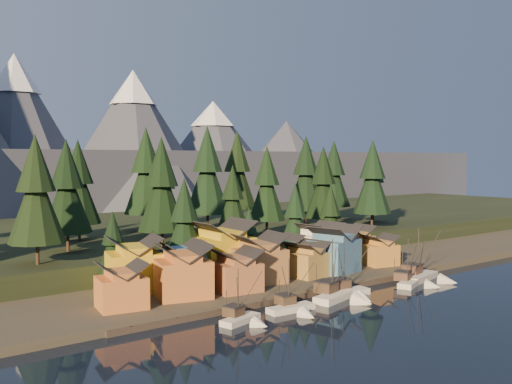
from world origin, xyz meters
TOP-DOWN VIEW (x-y plane):
  - ground at (0.00, 0.00)m, footprint 500.00×500.00m
  - shore_strip at (0.00, 40.00)m, footprint 400.00×50.00m
  - hillside at (0.00, 90.00)m, footprint 420.00×100.00m
  - dock at (0.00, 16.50)m, footprint 80.00×4.00m
  - mountain_ridge at (-4.20, 213.59)m, footprint 560.00×190.00m
  - boat_1 at (-19.37, 8.28)m, footprint 8.14×8.64m
  - boat_2 at (-8.74, 8.32)m, footprint 9.22×9.95m
  - boat_3 at (3.44, 9.22)m, footprint 11.31×11.88m
  - boat_4 at (6.90, 10.23)m, footprint 10.34×11.09m
  - boat_5 at (24.62, 8.65)m, footprint 9.29×9.81m
  - boat_6 at (30.92, 10.33)m, footprint 11.86×12.45m
  - house_front_0 at (-33.50, 23.76)m, footprint 8.77×8.42m
  - house_front_1 at (-21.49, 24.30)m, footprint 11.34×11.08m
  - house_front_2 at (-11.05, 22.50)m, footprint 9.14×9.20m
  - house_front_3 at (-3.16, 25.92)m, footprint 10.98×10.60m
  - house_front_4 at (8.53, 24.27)m, footprint 8.12×8.62m
  - house_front_5 at (16.56, 24.10)m, footprint 11.39×10.72m
  - house_front_6 at (30.82, 23.40)m, footprint 8.34×8.04m
  - house_back_0 at (-26.62, 33.67)m, footprint 11.30×11.02m
  - house_back_1 at (-17.91, 31.30)m, footprint 9.41×9.49m
  - house_back_2 at (-6.14, 34.41)m, footprint 11.61×10.72m
  - house_back_3 at (7.52, 31.37)m, footprint 8.46×7.64m
  - house_back_4 at (20.50, 32.92)m, footprint 9.45×9.12m
  - house_back_5 at (30.02, 30.90)m, footprint 8.38×8.47m
  - tree_hill_2 at (-40.00, 48.00)m, footprint 10.84×10.84m
  - tree_hill_3 at (-30.00, 60.00)m, footprint 10.68×10.68m
  - tree_hill_4 at (-22.00, 75.00)m, footprint 10.85×10.85m
  - tree_hill_5 at (-12.00, 50.00)m, footprint 10.91×10.91m
  - tree_hill_6 at (-4.00, 65.00)m, footprint 9.78×9.78m
  - tree_hill_7 at (6.00, 48.00)m, footprint 8.18×8.18m
  - tree_hill_8 at (14.00, 72.00)m, footprint 12.77×12.77m
  - tree_hill_9 at (22.00, 55.00)m, footprint 10.26×10.26m
  - tree_hill_10 at (30.00, 80.00)m, footprint 12.53×12.53m
  - tree_hill_11 at (38.00, 50.00)m, footprint 10.27×10.27m
  - tree_hill_12 at (46.00, 66.00)m, footprint 11.82×11.82m
  - tree_hill_13 at (56.00, 48.00)m, footprint 11.18×11.18m
  - tree_hill_14 at (64.00, 72.00)m, footprint 11.39×11.39m
  - tree_hill_15 at (0.00, 82.00)m, footprint 12.61×12.61m
  - tree_hill_17 at (68.00, 58.00)m, footprint 9.75×9.75m
  - tree_shore_0 at (-28.00, 40.00)m, footprint 6.37×6.37m
  - tree_shore_1 at (-12.00, 40.00)m, footprint 9.00×9.00m
  - tree_shore_2 at (5.00, 40.00)m, footprint 5.94×5.94m
  - tree_shore_3 at (19.00, 40.00)m, footprint 8.18×8.18m
  - tree_shore_4 at (31.00, 40.00)m, footprint 7.88×7.88m

SIDE VIEW (x-z plane):
  - ground at x=0.00m, z-range 0.00..0.00m
  - dock at x=0.00m, z-range 0.00..1.00m
  - shore_strip at x=0.00m, z-range 0.00..1.50m
  - boat_2 at x=-8.74m, z-range -3.20..7.00m
  - boat_1 at x=-19.37m, z-range -2.96..6.85m
  - boat_5 at x=24.62m, z-range -3.32..7.59m
  - boat_4 at x=6.90m, z-range -3.64..8.08m
  - boat_6 at x=30.92m, z-range -3.97..8.65m
  - boat_3 at x=3.44m, z-range -3.94..8.84m
  - hillside at x=0.00m, z-range 0.00..6.00m
  - house_front_6 at x=30.82m, z-range 1.68..8.80m
  - house_front_4 at x=8.53m, z-range 1.69..9.10m
  - house_front_0 at x=-33.50m, z-range 1.70..9.40m
  - house_front_2 at x=-11.05m, z-range 1.70..9.65m
  - house_back_3 at x=7.52m, z-range 1.71..9.86m
  - house_back_5 at x=30.02m, z-range 1.72..10.42m
  - house_back_1 at x=-17.91m, z-range 1.72..10.76m
  - house_front_1 at x=-21.49m, z-range 1.74..11.41m
  - house_back_4 at x=20.50m, z-range 1.75..11.53m
  - house_front_3 at x=-3.16m, z-range 1.75..11.61m
  - house_front_5 at x=16.56m, z-range 1.76..11.98m
  - house_back_0 at x=-26.62m, z-range 1.76..12.08m
  - house_back_2 at x=-6.14m, z-range 1.80..13.76m
  - tree_shore_2 at x=5.00m, z-range 2.13..15.96m
  - tree_shore_0 at x=-28.00m, z-range 2.18..17.02m
  - tree_shore_4 at x=31.00m, z-range 2.35..20.70m
  - tree_shore_3 at x=19.00m, z-range 2.38..21.43m
  - tree_shore_1 at x=-12.00m, z-range 2.47..23.43m
  - tree_hill_7 at x=6.00m, z-range 6.88..25.93m
  - tree_hill_17 at x=68.00m, z-range 7.06..29.77m
  - tree_hill_6 at x=-4.00m, z-range 7.06..29.85m
  - tree_hill_9 at x=22.00m, z-range 7.11..31.02m
  - tree_hill_11 at x=38.00m, z-range 7.11..31.04m
  - tree_hill_3 at x=-30.00m, z-range 7.16..32.04m
  - tree_hill_2 at x=-40.00m, z-range 7.18..32.42m
  - tree_hill_4 at x=-22.00m, z-range 7.18..32.45m
  - tree_hill_5 at x=-12.00m, z-range 7.19..32.61m
  - tree_hill_13 at x=56.00m, z-range 7.22..33.27m
  - tree_hill_14 at x=64.00m, z-range 7.24..33.77m
  - tree_hill_12 at x=46.00m, z-range 7.29..34.81m
  - tree_hill_10 at x=30.00m, z-range 7.36..36.55m
  - tree_hill_15 at x=0.00m, z-range 7.37..36.74m
  - tree_hill_8 at x=14.00m, z-range 7.39..37.15m
  - mountain_ridge at x=-4.20m, z-range -18.94..71.06m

